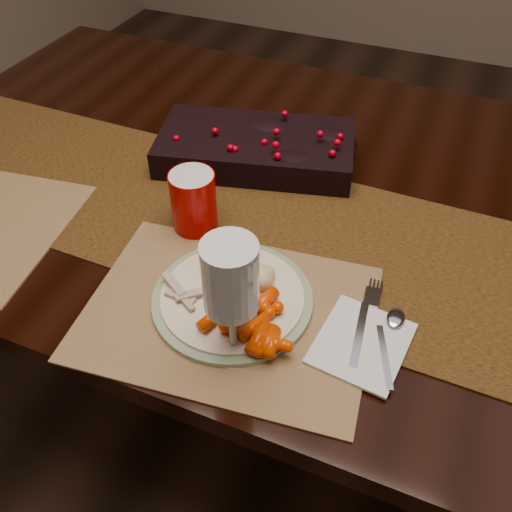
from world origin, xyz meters
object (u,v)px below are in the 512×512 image
at_px(dining_table, 307,319).
at_px(centerpiece, 256,144).
at_px(red_cup, 194,201).
at_px(wine_glass, 232,303).
at_px(baby_carrots, 250,313).
at_px(dinner_plate, 232,298).
at_px(turkey_shreds, 180,288).
at_px(placemat_main, 229,312).
at_px(napkin, 362,343).
at_px(mashed_potatoes, 255,266).

bearing_deg(dining_table, centerpiece, 162.82).
bearing_deg(red_cup, wine_glass, -51.91).
relative_size(centerpiece, baby_carrots, 3.29).
relative_size(centerpiece, dinner_plate, 1.56).
relative_size(turkey_shreds, red_cup, 0.71).
xyz_separation_m(dining_table, placemat_main, (-0.04, -0.33, 0.38)).
xyz_separation_m(dining_table, dinner_plate, (-0.04, -0.31, 0.39)).
relative_size(centerpiece, napkin, 2.74).
xyz_separation_m(dining_table, turkey_shreds, (-0.11, -0.34, 0.40)).
relative_size(placemat_main, dinner_plate, 1.73).
xyz_separation_m(red_cup, wine_glass, (0.17, -0.21, 0.04)).
distance_m(baby_carrots, mashed_potatoes, 0.09).
xyz_separation_m(dining_table, wine_glass, (-0.00, -0.39, 0.47)).
height_order(turkey_shreds, napkin, turkey_shreds).
distance_m(red_cup, wine_glass, 0.28).
xyz_separation_m(centerpiece, baby_carrots, (0.15, -0.39, -0.01)).
height_order(dining_table, dinner_plate, dinner_plate).
xyz_separation_m(mashed_potatoes, red_cup, (-0.15, 0.09, 0.02)).
bearing_deg(dinner_plate, turkey_shreds, -160.48).
bearing_deg(napkin, red_cup, 163.69).
bearing_deg(baby_carrots, napkin, 9.79).
bearing_deg(dinner_plate, mashed_potatoes, 72.11).
bearing_deg(centerpiece, turkey_shreds, -84.41).
relative_size(placemat_main, mashed_potatoes, 5.89).
bearing_deg(red_cup, dining_table, 46.43).
xyz_separation_m(baby_carrots, wine_glass, (-0.01, -0.05, 0.07)).
bearing_deg(turkey_shreds, red_cup, 109.45).
height_order(dining_table, baby_carrots, baby_carrots).
distance_m(placemat_main, turkey_shreds, 0.08).
xyz_separation_m(dinner_plate, mashed_potatoes, (0.02, 0.05, 0.03)).
bearing_deg(mashed_potatoes, turkey_shreds, -139.64).
relative_size(placemat_main, wine_glass, 2.12).
bearing_deg(turkey_shreds, centerpiece, 95.59).
xyz_separation_m(dining_table, red_cup, (-0.17, -0.18, 0.43)).
bearing_deg(turkey_shreds, dining_table, 71.60).
distance_m(turkey_shreds, wine_glass, 0.14).
relative_size(mashed_potatoes, red_cup, 0.67).
xyz_separation_m(turkey_shreds, napkin, (0.27, 0.02, -0.02)).
bearing_deg(baby_carrots, dining_table, 90.49).
distance_m(mashed_potatoes, red_cup, 0.17).
distance_m(mashed_potatoes, wine_glass, 0.14).
height_order(mashed_potatoes, red_cup, red_cup).
bearing_deg(red_cup, turkey_shreds, -70.55).
relative_size(napkin, red_cup, 1.31).
bearing_deg(wine_glass, centerpiece, 108.70).
distance_m(baby_carrots, turkey_shreds, 0.12).
bearing_deg(dinner_plate, red_cup, 133.99).
distance_m(baby_carrots, napkin, 0.16).
xyz_separation_m(placemat_main, dinner_plate, (-0.00, 0.02, 0.01)).
distance_m(centerpiece, baby_carrots, 0.42).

